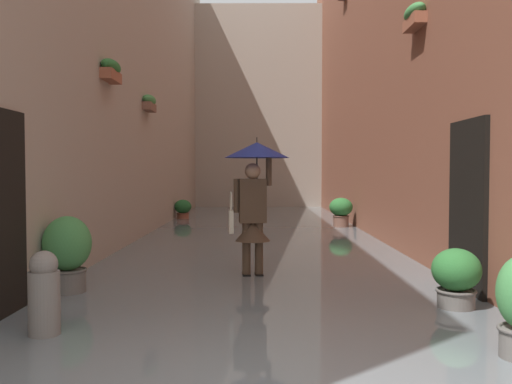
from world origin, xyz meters
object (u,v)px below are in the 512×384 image
potted_plant_mid_right (183,209)px  potted_plant_mid_left (341,211)px  mooring_bollard (44,298)px  person_wading (254,183)px  potted_plant_near_right (67,253)px  potted_plant_far_left (456,279)px

potted_plant_mid_right → potted_plant_mid_left: size_ratio=0.79×
potted_plant_mid_left → mooring_bollard: size_ratio=1.00×
mooring_bollard → person_wading: bearing=-123.5°
potted_plant_near_right → person_wading: bearing=-153.8°
potted_plant_far_left → potted_plant_mid_right: size_ratio=1.08×
potted_plant_near_right → mooring_bollard: size_ratio=1.20×
mooring_bollard → potted_plant_far_left: bearing=-166.4°
person_wading → potted_plant_far_left: size_ratio=2.80×
person_wading → potted_plant_mid_left: bearing=-108.6°
person_wading → mooring_bollard: bearing=56.5°
potted_plant_far_left → mooring_bollard: size_ratio=0.86×
potted_plant_far_left → potted_plant_near_right: bearing=-9.2°
person_wading → potted_plant_mid_right: (2.31, -9.13, -1.01)m
potted_plant_far_left → potted_plant_near_right: 4.54m
person_wading → mooring_bollard: size_ratio=2.40×
potted_plant_near_right → mooring_bollard: bearing=103.1°
person_wading → potted_plant_mid_right: person_wading is taller
potted_plant_far_left → potted_plant_near_right: (4.48, -0.73, 0.16)m
person_wading → potted_plant_near_right: bearing=26.2°
potted_plant_far_left → potted_plant_mid_left: bearing=-90.3°
potted_plant_far_left → mooring_bollard: bearing=13.6°
potted_plant_far_left → potted_plant_mid_right: bearing=-67.7°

